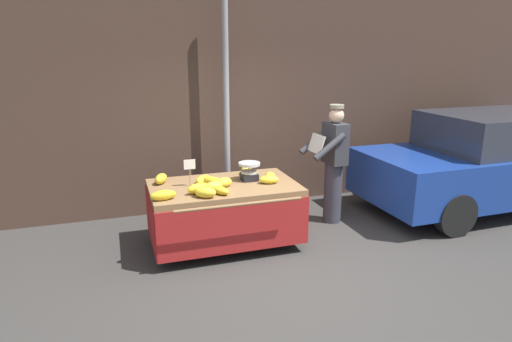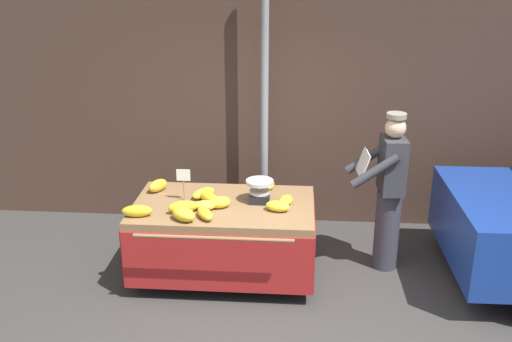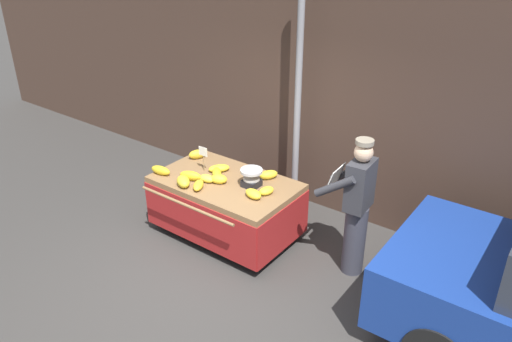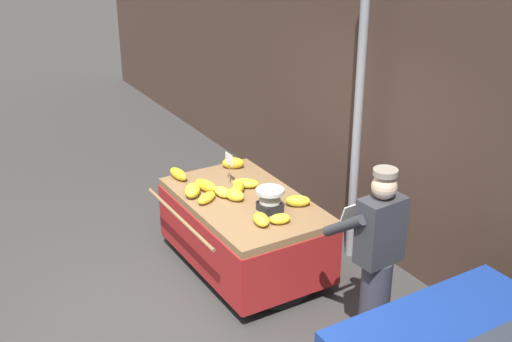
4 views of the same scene
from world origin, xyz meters
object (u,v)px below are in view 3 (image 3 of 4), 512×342
(banana_bunch_7, at_px, (217,173))
(banana_bunch_11, at_px, (219,179))
(banana_bunch_10, at_px, (253,194))
(banana_bunch_6, at_px, (269,175))
(vendor_person, at_px, (356,207))
(weighing_scale, at_px, (251,178))
(banana_bunch_0, at_px, (207,178))
(banana_bunch_4, at_px, (190,176))
(banana_bunch_5, at_px, (219,168))
(banana_bunch_1, at_px, (266,191))
(banana_bunch_9, at_px, (161,170))
(street_pole, at_px, (298,99))
(banana_bunch_2, at_px, (183,181))
(banana_bunch_8, at_px, (198,185))
(banana_cart, at_px, (226,195))
(price_sign, at_px, (203,154))
(banana_bunch_3, at_px, (197,154))

(banana_bunch_7, relative_size, banana_bunch_11, 1.30)
(banana_bunch_10, bearing_deg, banana_bunch_7, 168.56)
(banana_bunch_6, bearing_deg, vendor_person, -2.88)
(weighing_scale, relative_size, banana_bunch_6, 1.13)
(banana_bunch_0, height_order, banana_bunch_11, banana_bunch_11)
(banana_bunch_4, height_order, banana_bunch_5, banana_bunch_4)
(banana_bunch_5, distance_m, banana_bunch_6, 0.68)
(banana_bunch_1, height_order, banana_bunch_5, same)
(banana_bunch_0, bearing_deg, banana_bunch_9, -162.02)
(banana_bunch_11, bearing_deg, banana_bunch_6, 47.62)
(street_pole, distance_m, banana_bunch_10, 1.52)
(weighing_scale, bearing_deg, banana_bunch_4, -155.14)
(banana_bunch_7, bearing_deg, banana_bunch_4, -129.76)
(banana_bunch_9, distance_m, banana_bunch_11, 0.81)
(banana_bunch_2, distance_m, banana_bunch_9, 0.47)
(banana_bunch_2, relative_size, banana_bunch_5, 0.92)
(banana_bunch_11, bearing_deg, vendor_person, 13.53)
(banana_bunch_0, xyz_separation_m, banana_bunch_8, (0.03, -0.19, -0.00))
(banana_cart, bearing_deg, banana_bunch_11, -102.62)
(banana_cart, xyz_separation_m, banana_bunch_4, (-0.36, -0.25, 0.27))
(price_sign, height_order, banana_bunch_11, price_sign)
(banana_bunch_6, bearing_deg, banana_bunch_10, -74.49)
(banana_bunch_10, height_order, banana_bunch_11, banana_bunch_11)
(weighing_scale, distance_m, banana_bunch_6, 0.31)
(banana_cart, height_order, banana_bunch_8, banana_bunch_8)
(banana_bunch_4, distance_m, banana_bunch_6, 1.00)
(banana_bunch_0, height_order, banana_bunch_1, banana_bunch_0)
(weighing_scale, xyz_separation_m, banana_bunch_11, (-0.38, -0.18, -0.06))
(banana_bunch_11, bearing_deg, weighing_scale, 25.18)
(price_sign, height_order, banana_bunch_2, price_sign)
(banana_cart, distance_m, banana_bunch_5, 0.38)
(banana_bunch_2, xyz_separation_m, banana_bunch_6, (0.74, 0.80, -0.01))
(banana_bunch_6, bearing_deg, banana_bunch_1, -58.06)
(weighing_scale, xyz_separation_m, banana_bunch_9, (-1.15, -0.45, -0.06))
(banana_bunch_3, xyz_separation_m, banana_bunch_6, (1.15, 0.10, -0.01))
(weighing_scale, distance_m, banana_bunch_9, 1.24)
(banana_bunch_3, bearing_deg, banana_cart, -20.81)
(banana_cart, height_order, banana_bunch_5, banana_bunch_5)
(banana_cart, relative_size, banana_bunch_9, 6.31)
(banana_cart, height_order, price_sign, price_sign)
(banana_bunch_2, distance_m, banana_bunch_6, 1.09)
(banana_bunch_11, bearing_deg, banana_bunch_8, -112.43)
(weighing_scale, xyz_separation_m, banana_bunch_7, (-0.51, -0.07, -0.06))
(banana_bunch_9, distance_m, banana_bunch_10, 1.36)
(banana_bunch_4, relative_size, banana_bunch_6, 1.18)
(banana_bunch_10, bearing_deg, banana_bunch_1, 65.05)
(banana_bunch_2, bearing_deg, banana_bunch_0, 57.98)
(banana_bunch_1, relative_size, banana_bunch_5, 0.72)
(banana_bunch_4, bearing_deg, weighing_scale, 24.86)
(banana_bunch_6, distance_m, banana_bunch_11, 0.64)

